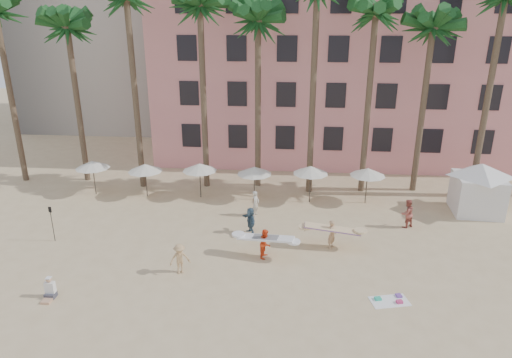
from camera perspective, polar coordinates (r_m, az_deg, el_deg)
The scene contains 11 objects.
ground at distance 22.40m, azimuth -0.58°, elevation -15.08°, with size 120.00×120.00×0.00m, color #D1B789.
pink_hotel at distance 44.77m, azimuth 11.97°, elevation 13.44°, with size 35.00×14.00×16.00m, color pink.
palm_row at distance 33.22m, azimuth 2.94°, elevation 20.22°, with size 44.40×5.40×16.30m.
umbrella_row at distance 32.83m, azimuth -3.68°, elevation 1.30°, with size 22.50×2.70×2.73m.
cabana at distance 34.07m, azimuth 26.10°, elevation -0.55°, with size 4.81×4.81×3.50m.
beach_towel at distance 23.32m, azimuth 16.44°, elevation -14.34°, with size 1.98×1.39×0.14m.
carrier_yellow at distance 26.81m, azimuth 9.51°, elevation -6.58°, with size 3.22×0.95×1.72m.
carrier_white at distance 25.53m, azimuth 1.20°, elevation -7.90°, with size 3.24×1.32×1.68m.
beachgoers at distance 27.57m, azimuth 3.41°, elevation -5.79°, with size 14.20×8.41×1.88m.
paddle at distance 29.56m, azimuth -24.19°, elevation -4.64°, with size 0.18×0.04×2.23m.
seated_man at distance 24.53m, azimuth -24.38°, elevation -12.64°, with size 0.47×0.83×1.07m.
Camera 1 is at (1.82, -18.20, 12.93)m, focal length 32.00 mm.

